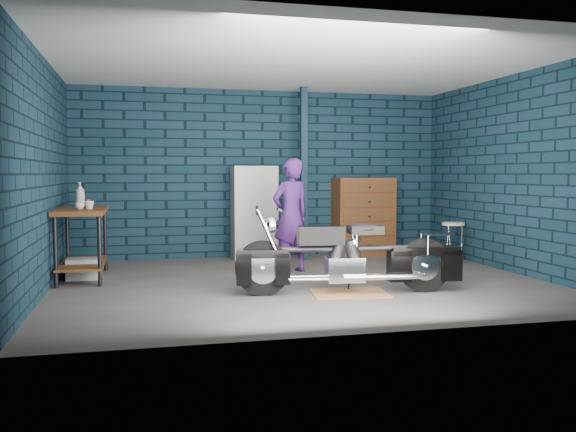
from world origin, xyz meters
name	(u,v)px	position (x,y,z in m)	size (l,w,h in m)	color
ground	(302,282)	(0.00, 0.00, 0.00)	(6.00, 6.00, 0.00)	#514E4C
room_walls	(291,132)	(0.00, 0.55, 1.90)	(6.02, 5.01, 2.71)	#102A37
support_post	(304,174)	(0.55, 1.95, 1.35)	(0.10, 0.10, 2.70)	#102634
workbench	(82,244)	(-2.68, 0.93, 0.46)	(0.60, 1.40, 0.91)	brown
drip_mat	(350,293)	(0.34, -0.82, 0.00)	(0.85, 0.64, 0.01)	olive
motorcycle	(350,251)	(0.34, -0.82, 0.48)	(2.19, 0.59, 0.97)	black
person	(291,216)	(0.06, 0.80, 0.78)	(0.57, 0.37, 1.56)	#451D6D
storage_bin	(84,269)	(-2.66, 0.88, 0.13)	(0.43, 0.30, 0.27)	#999CA2
locker	(254,213)	(-0.19, 2.23, 0.74)	(0.69, 0.49, 1.47)	#BCB8B0
tool_chest	(363,217)	(1.66, 2.23, 0.64)	(0.96, 0.54, 1.29)	brown
shop_stool	(453,243)	(2.67, 1.08, 0.31)	(0.34, 0.34, 0.61)	beige
cup_a	(79,206)	(-2.68, 0.67, 0.95)	(0.11, 0.11, 0.09)	beige
cup_b	(89,205)	(-2.57, 0.68, 0.96)	(0.11, 0.11, 0.11)	beige
mug_red	(88,203)	(-2.62, 1.11, 0.96)	(0.08, 0.08, 0.11)	#A42315
bottle	(80,194)	(-2.74, 1.41, 1.07)	(0.13, 0.13, 0.33)	#999CA2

